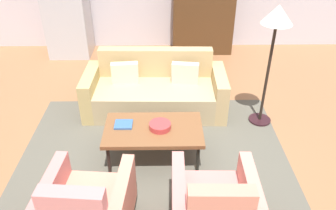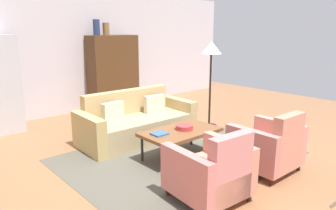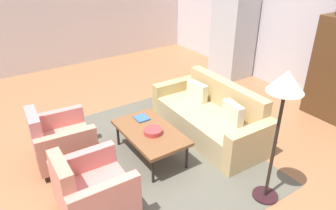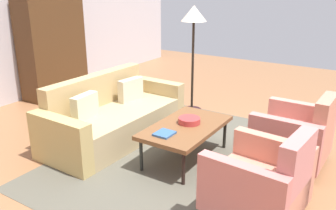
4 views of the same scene
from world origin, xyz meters
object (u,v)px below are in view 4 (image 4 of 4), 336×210
(couch, at_px, (111,118))
(cabinet, at_px, (52,48))
(armchair_left, at_px, (264,184))
(armchair_right, at_px, (297,137))
(floor_lamp, at_px, (194,24))
(book_stack, at_px, (164,134))
(coffee_table, at_px, (186,128))
(fruit_bowl, at_px, (189,120))

(couch, bearing_deg, cabinet, -111.58)
(armchair_left, xyz_separation_m, armchair_right, (1.20, -0.00, 0.00))
(armchair_left, xyz_separation_m, floor_lamp, (2.15, 1.94, 1.10))
(book_stack, bearing_deg, armchair_left, -100.90)
(floor_lamp, bearing_deg, coffee_table, -153.54)
(coffee_table, distance_m, fruit_bowl, 0.11)
(book_stack, bearing_deg, coffee_table, -10.34)
(couch, relative_size, floor_lamp, 1.23)
(armchair_right, relative_size, floor_lamp, 0.51)
(armchair_right, xyz_separation_m, floor_lamp, (0.95, 1.94, 1.10))
(fruit_bowl, bearing_deg, armchair_right, -66.12)
(armchair_right, bearing_deg, coffee_table, 118.46)
(coffee_table, distance_m, armchair_left, 1.32)
(book_stack, relative_size, cabinet, 0.12)
(book_stack, height_order, floor_lamp, floor_lamp)
(coffee_table, xyz_separation_m, armchair_right, (0.60, -1.17, -0.06))
(couch, relative_size, armchair_right, 2.41)
(fruit_bowl, height_order, book_stack, fruit_bowl)
(coffee_table, relative_size, cabinet, 0.67)
(armchair_right, distance_m, floor_lamp, 2.42)
(coffee_table, xyz_separation_m, floor_lamp, (1.55, 0.77, 1.04))
(couch, height_order, armchair_left, armchair_left)
(armchair_left, height_order, fruit_bowl, armchair_left)
(fruit_bowl, distance_m, book_stack, 0.46)
(armchair_left, distance_m, armchair_right, 1.20)
(book_stack, bearing_deg, couch, 71.70)
(coffee_table, height_order, book_stack, book_stack)
(couch, xyz_separation_m, book_stack, (-0.37, -1.12, 0.17))
(armchair_right, bearing_deg, couch, 105.52)
(fruit_bowl, distance_m, cabinet, 3.51)
(book_stack, distance_m, cabinet, 3.59)
(armchair_left, bearing_deg, floor_lamp, 46.79)
(fruit_bowl, bearing_deg, armchair_left, -120.53)
(couch, bearing_deg, armchair_left, 76.88)
(couch, bearing_deg, floor_lamp, 166.29)
(armchair_right, distance_m, cabinet, 4.60)
(armchair_left, bearing_deg, coffee_table, 67.38)
(fruit_bowl, bearing_deg, book_stack, 171.51)
(coffee_table, bearing_deg, armchair_right, -62.84)
(book_stack, height_order, cabinet, cabinet)
(coffee_table, distance_m, floor_lamp, 2.02)
(armchair_left, height_order, book_stack, armchair_left)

